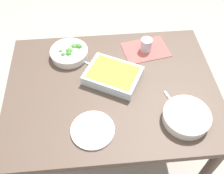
% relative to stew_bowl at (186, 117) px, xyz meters
% --- Properties ---
extents(ground_plane, '(6.00, 6.00, 0.00)m').
position_rel_stew_bowl_xyz_m(ground_plane, '(0.36, -0.25, -0.77)').
color(ground_plane, '#9E9389').
extents(dining_table, '(1.20, 0.90, 0.74)m').
position_rel_stew_bowl_xyz_m(dining_table, '(0.36, -0.25, -0.12)').
color(dining_table, '#4C3D33').
rests_on(dining_table, ground_plane).
extents(placemat, '(0.31, 0.25, 0.00)m').
position_rel_stew_bowl_xyz_m(placemat, '(0.11, -0.53, -0.03)').
color(placemat, '#B24C47').
rests_on(placemat, dining_table).
extents(stew_bowl, '(0.24, 0.24, 0.06)m').
position_rel_stew_bowl_xyz_m(stew_bowl, '(0.00, 0.00, 0.00)').
color(stew_bowl, white).
rests_on(stew_bowl, dining_table).
extents(broccoli_bowl, '(0.23, 0.23, 0.07)m').
position_rel_stew_bowl_xyz_m(broccoli_bowl, '(0.60, -0.52, -0.00)').
color(broccoli_bowl, white).
rests_on(broccoli_bowl, dining_table).
extents(baking_dish, '(0.37, 0.34, 0.06)m').
position_rel_stew_bowl_xyz_m(baking_dish, '(0.34, -0.31, 0.00)').
color(baking_dish, silver).
rests_on(baking_dish, dining_table).
extents(drink_cup, '(0.07, 0.07, 0.08)m').
position_rel_stew_bowl_xyz_m(drink_cup, '(0.11, -0.53, 0.01)').
color(drink_cup, '#B2BCC6').
rests_on(drink_cup, dining_table).
extents(side_plate, '(0.22, 0.22, 0.01)m').
position_rel_stew_bowl_xyz_m(side_plate, '(0.48, 0.02, -0.03)').
color(side_plate, white).
rests_on(side_plate, dining_table).
extents(spoon_by_stew, '(0.08, 0.17, 0.01)m').
position_rel_stew_bowl_xyz_m(spoon_by_stew, '(0.03, -0.08, -0.03)').
color(spoon_by_stew, silver).
rests_on(spoon_by_stew, dining_table).
extents(spoon_by_broccoli, '(0.16, 0.11, 0.01)m').
position_rel_stew_bowl_xyz_m(spoon_by_broccoli, '(0.53, -0.47, -0.03)').
color(spoon_by_broccoli, silver).
rests_on(spoon_by_broccoli, dining_table).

